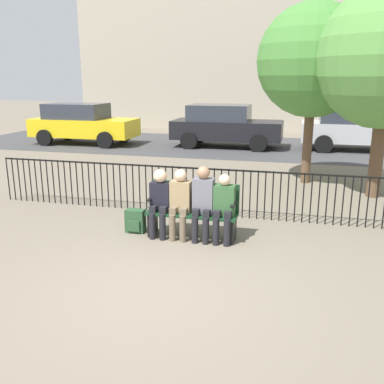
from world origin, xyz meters
The scene contains 14 objects.
ground_plane centered at (0.00, 0.00, 0.00)m, with size 80.00×80.00×0.00m, color #706656.
park_bench centered at (0.00, 2.01, 0.49)m, with size 1.52×0.45×0.92m.
seated_person_0 centered at (-0.54, 1.88, 0.66)m, with size 0.34×0.39×1.16m.
seated_person_1 centered at (-0.19, 1.88, 0.66)m, with size 0.34×0.39×1.18m.
seated_person_2 centered at (0.20, 1.89, 0.70)m, with size 0.34×0.39×1.25m.
seated_person_3 centered at (0.54, 1.88, 0.63)m, with size 0.34×0.39×1.14m.
backpack centered at (-1.03, 1.95, 0.20)m, with size 0.33×0.22×0.41m.
fence_railing centered at (-0.02, 3.20, 0.56)m, with size 9.01×0.03×0.95m.
tree_1 centered at (1.86, 6.50, 3.01)m, with size 2.73×2.73×4.39m.
street_surface centered at (0.00, 12.00, 0.00)m, with size 24.00×6.00×0.01m.
parked_car_0 centered at (-1.19, 11.74, 0.84)m, with size 4.20×1.94×1.62m.
parked_car_1 centered at (3.71, 12.12, 0.84)m, with size 4.20×1.94×1.62m.
parked_car_2 centered at (-6.93, 11.12, 0.84)m, with size 4.20×1.94×1.62m.
building_facade centered at (0.00, 20.00, 6.51)m, with size 20.00×6.00×13.02m.
Camera 1 is at (1.68, -4.67, 2.63)m, focal length 40.00 mm.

